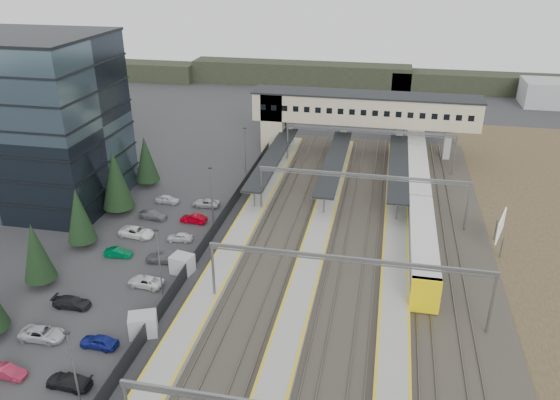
% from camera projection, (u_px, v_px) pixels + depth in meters
% --- Properties ---
extents(ground, '(220.00, 220.00, 0.00)m').
position_uv_depth(ground, '(251.00, 264.00, 65.75)').
color(ground, '#2B2B2D').
rests_on(ground, ground).
extents(office_building, '(24.30, 18.30, 24.30)m').
position_uv_depth(office_building, '(25.00, 121.00, 77.79)').
color(office_building, '#3B4E5A').
rests_on(office_building, ground).
extents(conifer_row, '(4.42, 49.82, 9.50)m').
position_uv_depth(conifer_row, '(61.00, 227.00, 64.26)').
color(conifer_row, black).
rests_on(conifer_row, ground).
extents(car_park, '(10.74, 44.52, 1.30)m').
position_uv_depth(car_park, '(122.00, 278.00, 61.89)').
color(car_park, silver).
rests_on(car_park, ground).
extents(lampposts, '(0.50, 53.25, 8.07)m').
position_uv_depth(lampposts, '(189.00, 222.00, 66.48)').
color(lampposts, slate).
rests_on(lampposts, ground).
extents(fence, '(0.08, 90.00, 2.00)m').
position_uv_depth(fence, '(212.00, 233.00, 70.95)').
color(fence, '#26282B').
rests_on(fence, ground).
extents(relay_cabin_near, '(3.26, 2.86, 2.25)m').
position_uv_depth(relay_cabin_near, '(143.00, 325.00, 53.48)').
color(relay_cabin_near, '#999C9E').
rests_on(relay_cabin_near, ground).
extents(relay_cabin_far, '(2.79, 2.48, 2.22)m').
position_uv_depth(relay_cabin_far, '(182.00, 264.00, 63.75)').
color(relay_cabin_far, '#999C9E').
rests_on(relay_cabin_far, ground).
extents(rail_corridor, '(34.00, 90.00, 0.92)m').
position_uv_depth(rail_corridor, '(333.00, 250.00, 68.39)').
color(rail_corridor, '#312B25').
rests_on(rail_corridor, ground).
extents(canopies, '(23.10, 30.00, 3.28)m').
position_uv_depth(canopies, '(335.00, 160.00, 86.84)').
color(canopies, black).
rests_on(canopies, ground).
extents(footbridge, '(40.40, 6.40, 11.20)m').
position_uv_depth(footbridge, '(349.00, 111.00, 98.35)').
color(footbridge, tan).
rests_on(footbridge, ground).
extents(gantries, '(28.40, 62.28, 7.17)m').
position_uv_depth(gantries, '(356.00, 218.00, 63.73)').
color(gantries, slate).
rests_on(gantries, ground).
extents(train, '(3.08, 64.28, 3.87)m').
position_uv_depth(train, '(417.00, 180.00, 84.09)').
color(train, silver).
rests_on(train, ground).
extents(billboard, '(1.85, 5.38, 4.68)m').
position_uv_depth(billboard, '(501.00, 227.00, 67.90)').
color(billboard, slate).
rests_on(billboard, ground).
extents(treeline_far, '(170.00, 19.00, 7.00)m').
position_uv_depth(treeline_far, '(426.00, 81.00, 142.23)').
color(treeline_far, black).
rests_on(treeline_far, ground).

